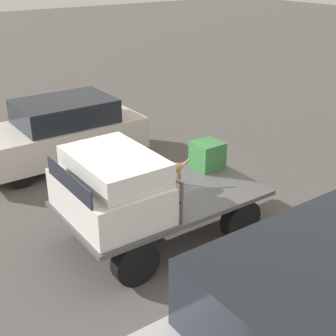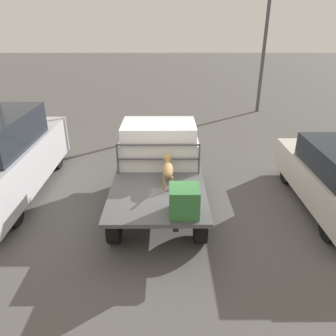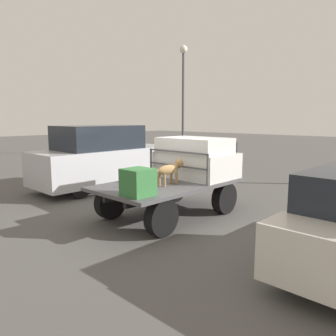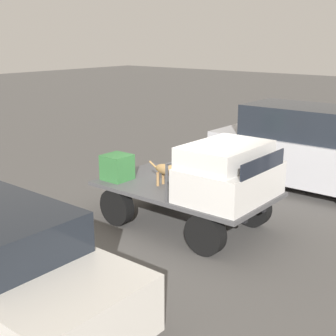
{
  "view_description": "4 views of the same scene",
  "coord_description": "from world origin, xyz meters",
  "px_view_note": "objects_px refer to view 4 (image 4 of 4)",
  "views": [
    {
      "loc": [
        4.21,
        6.14,
        4.8
      ],
      "look_at": [
        -0.27,
        -0.22,
        1.25
      ],
      "focal_mm": 50.0,
      "sensor_mm": 36.0,
      "label": 1
    },
    {
      "loc": [
        -6.68,
        -0.19,
        4.18
      ],
      "look_at": [
        -0.27,
        -0.22,
        1.25
      ],
      "focal_mm": 35.0,
      "sensor_mm": 36.0,
      "label": 2
    },
    {
      "loc": [
        -5.68,
        -5.4,
        2.39
      ],
      "look_at": [
        -0.27,
        -0.22,
        1.25
      ],
      "focal_mm": 35.0,
      "sensor_mm": 36.0,
      "label": 3
    },
    {
      "loc": [
        5.53,
        -7.35,
        3.84
      ],
      "look_at": [
        -0.27,
        -0.22,
        1.25
      ],
      "focal_mm": 50.0,
      "sensor_mm": 36.0,
      "label": 4
    }
  ],
  "objects_px": {
    "cargo_crate": "(117,167)",
    "parked_sedan": "(2,267)",
    "flatbed_truck": "(185,198)",
    "parked_pickup_far": "(306,149)",
    "dog": "(172,170)"
  },
  "relations": [
    {
      "from": "flatbed_truck",
      "to": "parked_sedan",
      "type": "bearing_deg",
      "value": -88.42
    },
    {
      "from": "cargo_crate",
      "to": "parked_sedan",
      "type": "height_order",
      "value": "parked_sedan"
    },
    {
      "from": "flatbed_truck",
      "to": "cargo_crate",
      "type": "height_order",
      "value": "cargo_crate"
    },
    {
      "from": "flatbed_truck",
      "to": "parked_pickup_far",
      "type": "xyz_separation_m",
      "value": [
        0.9,
        3.98,
        0.43
      ]
    },
    {
      "from": "flatbed_truck",
      "to": "cargo_crate",
      "type": "distance_m",
      "value": 1.62
    },
    {
      "from": "cargo_crate",
      "to": "parked_sedan",
      "type": "xyz_separation_m",
      "value": [
        1.56,
        -3.79,
        -0.32
      ]
    },
    {
      "from": "flatbed_truck",
      "to": "cargo_crate",
      "type": "relative_size",
      "value": 6.62
    },
    {
      "from": "dog",
      "to": "parked_sedan",
      "type": "relative_size",
      "value": 0.25
    },
    {
      "from": "dog",
      "to": "parked_sedan",
      "type": "bearing_deg",
      "value": -103.6
    },
    {
      "from": "dog",
      "to": "cargo_crate",
      "type": "height_order",
      "value": "dog"
    },
    {
      "from": "dog",
      "to": "cargo_crate",
      "type": "xyz_separation_m",
      "value": [
        -1.28,
        -0.29,
        -0.1
      ]
    },
    {
      "from": "parked_sedan",
      "to": "cargo_crate",
      "type": "bearing_deg",
      "value": 109.49
    },
    {
      "from": "flatbed_truck",
      "to": "cargo_crate",
      "type": "bearing_deg",
      "value": -160.46
    },
    {
      "from": "cargo_crate",
      "to": "parked_pickup_far",
      "type": "distance_m",
      "value": 5.07
    },
    {
      "from": "parked_sedan",
      "to": "flatbed_truck",
      "type": "bearing_deg",
      "value": 88.65
    }
  ]
}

